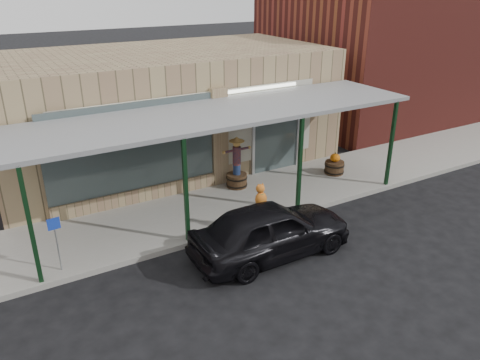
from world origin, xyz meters
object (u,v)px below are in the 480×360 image
parked_sedan (271,230)px  barrel_scarecrow (237,170)px  handicap_sign (56,237)px  barrel_pumpkin (334,166)px

parked_sedan → barrel_scarecrow: bearing=-17.2°
barrel_scarecrow → parked_sedan: barrel_scarecrow is taller
barrel_scarecrow → handicap_sign: size_ratio=1.25×
barrel_scarecrow → handicap_sign: bearing=-170.6°
barrel_scarecrow → barrel_pumpkin: 3.66m
parked_sedan → barrel_pumpkin: bearing=-56.8°
barrel_scarecrow → parked_sedan: size_ratio=0.41×
barrel_pumpkin → handicap_sign: (-9.61, -1.37, 0.61)m
parked_sedan → handicap_sign: bearing=70.3°
barrel_scarecrow → parked_sedan: bearing=-117.2°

